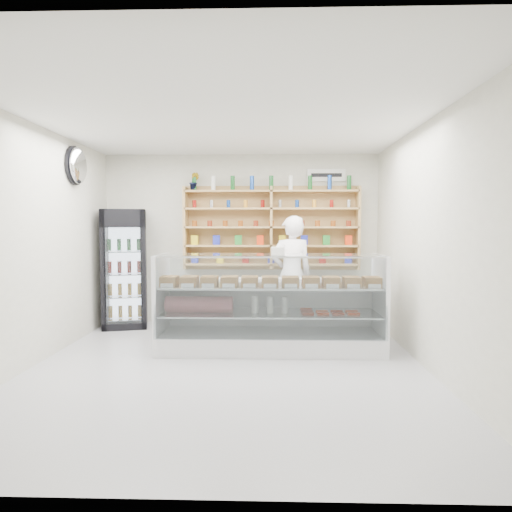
{
  "coord_description": "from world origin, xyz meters",
  "views": [
    {
      "loc": [
        0.47,
        -5.07,
        1.6
      ],
      "look_at": [
        0.3,
        0.9,
        1.22
      ],
      "focal_mm": 32.0,
      "sensor_mm": 36.0,
      "label": 1
    }
  ],
  "objects": [
    {
      "name": "potted_plant",
      "position": [
        -0.75,
        2.34,
        2.34
      ],
      "size": [
        0.17,
        0.14,
        0.29
      ],
      "primitive_type": "imported",
      "rotation": [
        0.0,
        0.0,
        -0.09
      ],
      "color": "#1E6626",
      "rests_on": "wall_shelving"
    },
    {
      "name": "drinks_cooler",
      "position": [
        -1.85,
        2.14,
        0.94
      ],
      "size": [
        0.82,
        0.8,
        1.88
      ],
      "rotation": [
        0.0,
        0.0,
        0.25
      ],
      "color": "black",
      "rests_on": "floor"
    },
    {
      "name": "wall_sign",
      "position": [
        1.4,
        2.47,
        2.45
      ],
      "size": [
        0.62,
        0.03,
        0.2
      ],
      "primitive_type": "cube",
      "color": "white",
      "rests_on": "back_wall"
    },
    {
      "name": "security_mirror",
      "position": [
        -2.17,
        1.2,
        2.45
      ],
      "size": [
        0.15,
        0.5,
        0.5
      ],
      "primitive_type": "ellipsoid",
      "color": "silver",
      "rests_on": "left_wall"
    },
    {
      "name": "wall_shelving",
      "position": [
        0.5,
        2.34,
        1.59
      ],
      "size": [
        2.84,
        0.28,
        1.33
      ],
      "color": "#A88C4F",
      "rests_on": "back_wall"
    },
    {
      "name": "display_counter",
      "position": [
        0.48,
        0.8,
        0.35
      ],
      "size": [
        2.88,
        0.86,
        1.25
      ],
      "color": "white",
      "rests_on": "floor"
    },
    {
      "name": "shop_worker",
      "position": [
        0.81,
        1.81,
        0.89
      ],
      "size": [
        0.74,
        0.58,
        1.77
      ],
      "primitive_type": "imported",
      "rotation": [
        0.0,
        0.0,
        3.41
      ],
      "color": "white",
      "rests_on": "floor"
    },
    {
      "name": "room",
      "position": [
        0.0,
        0.0,
        1.4
      ],
      "size": [
        5.0,
        5.0,
        5.0
      ],
      "color": "#A6A5AA",
      "rests_on": "ground"
    }
  ]
}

